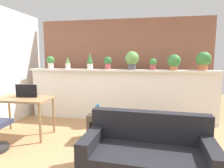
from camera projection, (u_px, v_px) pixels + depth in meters
The scene contains 17 objects.
ground_plane at pixel (99, 163), 2.79m from camera, with size 12.00×12.00×0.00m, color tan.
divider_wall at pixel (119, 96), 4.66m from camera, with size 4.45×0.16×1.20m, color white.
plant_shelf at pixel (119, 70), 4.53m from camera, with size 4.45×0.29×0.04m, color white.
brick_wall_behind at pixel (123, 68), 5.15m from camera, with size 4.45×0.10×2.50m, color #935B47.
potted_plant_0 at pixel (51, 61), 4.83m from camera, with size 0.20×0.20×0.31m.
potted_plant_1 at pixel (68, 63), 4.73m from camera, with size 0.12×0.12×0.30m.
potted_plant_2 at pixel (90, 62), 4.66m from camera, with size 0.14×0.14×0.40m.
potted_plant_3 at pixel (108, 62), 4.59m from camera, with size 0.19×0.19×0.30m.
potted_plant_4 at pixel (132, 59), 4.44m from camera, with size 0.32×0.32×0.42m.
potted_plant_5 at pixel (153, 64), 4.34m from camera, with size 0.16×0.16×0.26m.
potted_plant_6 at pixel (174, 62), 4.26m from camera, with size 0.29×0.29×0.34m.
potted_plant_7 at pixel (203, 60), 4.19m from camera, with size 0.31×0.31×0.40m.
desk at pixel (23, 102), 3.71m from camera, with size 1.10×0.60×0.75m.
tv_monitor at pixel (26, 91), 3.75m from camera, with size 0.44×0.04×0.25m, color black.
side_cube_shelf at pixel (100, 126), 3.57m from camera, with size 0.40×0.41×0.50m.
vase_on_shelf at pixel (98, 109), 3.50m from camera, with size 0.07×0.07×0.18m, color teal.
couch at pixel (147, 157), 2.40m from camera, with size 1.60×0.84×0.80m.
Camera 1 is at (0.67, -2.53, 1.51)m, focal length 31.08 mm.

